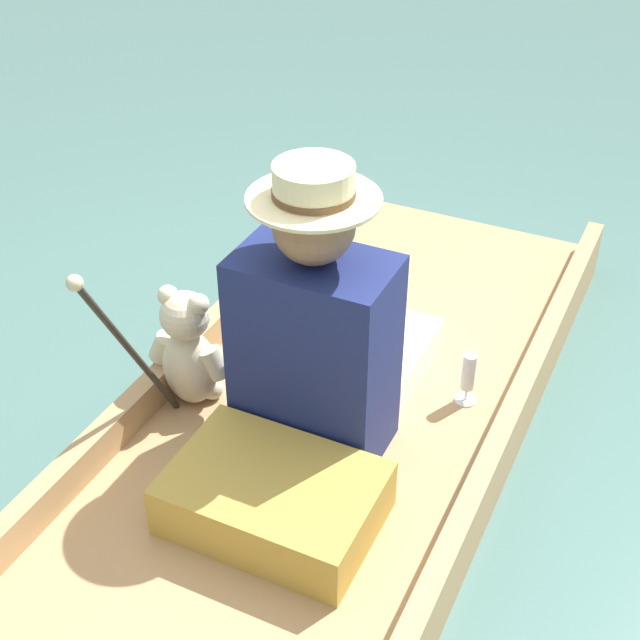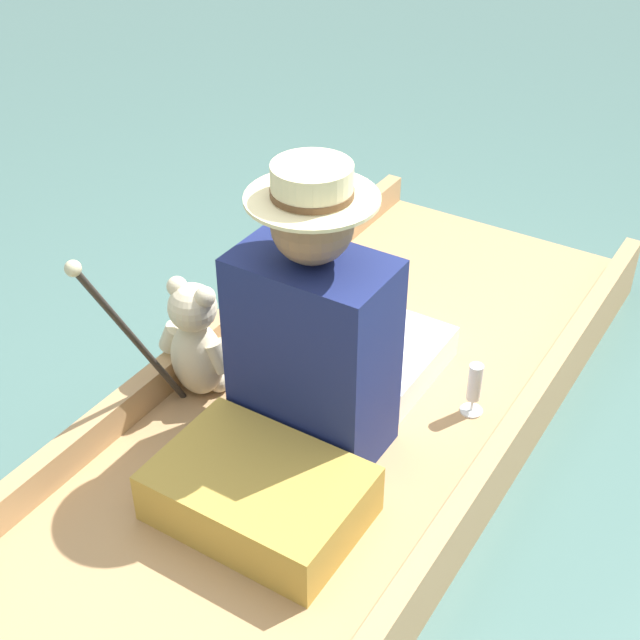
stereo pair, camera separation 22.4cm
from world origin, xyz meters
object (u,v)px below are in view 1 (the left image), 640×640
Objects in this scene: walking_cane at (121,338)px; seated_person at (324,335)px; teddy_bear at (189,350)px; wine_glass at (468,375)px.

seated_person is at bearing 37.05° from walking_cane.
teddy_bear is 0.86m from wine_glass.
seated_person is at bearing -141.35° from wine_glass.
teddy_bear is (-0.42, -0.08, -0.14)m from seated_person.
walking_cane reaches higher than teddy_bear.
wine_glass is at bearing 24.94° from teddy_bear.
walking_cane is at bearing -96.39° from teddy_bear.
teddy_bear is 0.61× the size of walking_cane.
wine_glass is at bearing 28.45° from seated_person.
teddy_bear is at bearing 179.97° from seated_person.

